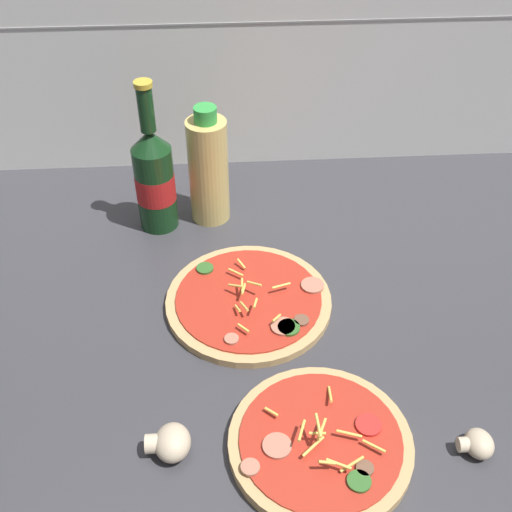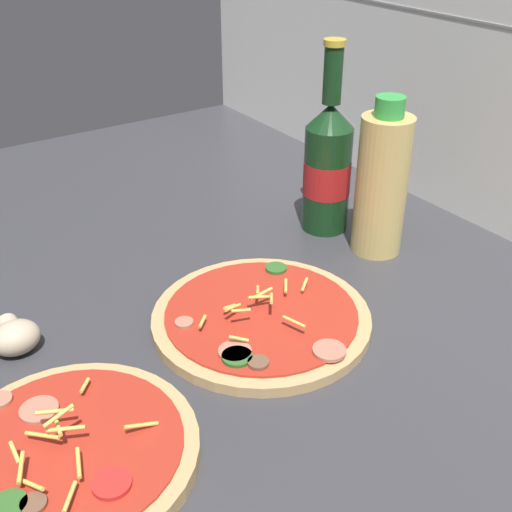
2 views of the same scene
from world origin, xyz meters
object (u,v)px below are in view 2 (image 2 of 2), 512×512
pizza_far (261,318)px  beer_bottle (327,166)px  mushroom_left (15,336)px  oil_bottle (382,183)px  pizza_near (69,450)px

pizza_far → beer_bottle: size_ratio=0.94×
pizza_far → mushroom_left: size_ratio=4.56×
oil_bottle → mushroom_left: oil_bottle is taller
pizza_far → oil_bottle: (-5.49, 22.60, 8.88)cm
beer_bottle → oil_bottle: size_ratio=1.26×
pizza_near → pizza_far: size_ratio=0.90×
oil_bottle → pizza_near: bearing=-75.4°
pizza_near → mushroom_left: size_ratio=4.11×
beer_bottle → mushroom_left: (3.62, -45.13, -7.69)cm
pizza_near → oil_bottle: (-12.37, 47.46, 8.72)cm
beer_bottle → oil_bottle: bearing=10.9°
oil_bottle → beer_bottle: bearing=-169.1°
pizza_near → beer_bottle: 51.16cm
pizza_near → mushroom_left: pizza_near is taller
oil_bottle → mushroom_left: (-5.24, -46.84, -7.85)cm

